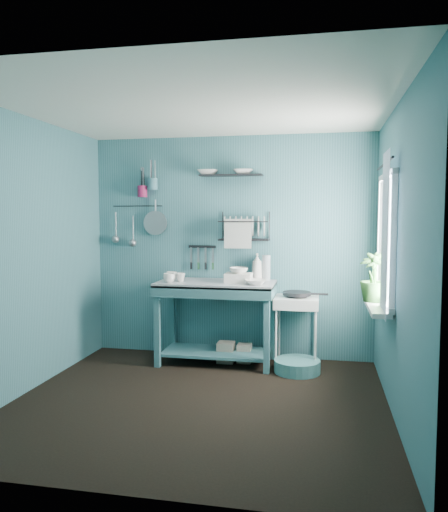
% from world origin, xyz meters
% --- Properties ---
extents(floor, '(3.20, 3.20, 0.00)m').
position_xyz_m(floor, '(0.00, 0.00, 0.00)').
color(floor, black).
rests_on(floor, ground).
extents(ceiling, '(3.20, 3.20, 0.00)m').
position_xyz_m(ceiling, '(0.00, 0.00, 2.50)').
color(ceiling, silver).
rests_on(ceiling, ground).
extents(wall_back, '(3.20, 0.00, 3.20)m').
position_xyz_m(wall_back, '(0.00, 1.50, 1.25)').
color(wall_back, '#376A71').
rests_on(wall_back, ground).
extents(wall_front, '(3.20, 0.00, 3.20)m').
position_xyz_m(wall_front, '(0.00, -1.50, 1.25)').
color(wall_front, '#376A71').
rests_on(wall_front, ground).
extents(wall_left, '(0.00, 3.00, 3.00)m').
position_xyz_m(wall_left, '(-1.60, 0.00, 1.25)').
color(wall_left, '#376A71').
rests_on(wall_left, ground).
extents(wall_right, '(0.00, 3.00, 3.00)m').
position_xyz_m(wall_right, '(1.60, 0.00, 1.25)').
color(wall_right, '#376A71').
rests_on(wall_right, ground).
extents(work_counter, '(1.34, 0.80, 0.89)m').
position_xyz_m(work_counter, '(-0.10, 1.16, 0.45)').
color(work_counter, '#32636A').
rests_on(work_counter, floor).
extents(mug_left, '(0.12, 0.12, 0.10)m').
position_xyz_m(mug_left, '(-0.58, 1.00, 0.94)').
color(mug_left, silver).
rests_on(mug_left, work_counter).
extents(mug_mid, '(0.14, 0.14, 0.09)m').
position_xyz_m(mug_mid, '(-0.48, 1.10, 0.94)').
color(mug_mid, silver).
rests_on(mug_mid, work_counter).
extents(mug_right, '(0.17, 0.17, 0.10)m').
position_xyz_m(mug_right, '(-0.60, 1.16, 0.94)').
color(mug_right, silver).
rests_on(mug_right, work_counter).
extents(wash_tub, '(0.28, 0.22, 0.10)m').
position_xyz_m(wash_tub, '(0.15, 1.14, 0.94)').
color(wash_tub, silver).
rests_on(wash_tub, work_counter).
extents(tub_bowl, '(0.20, 0.19, 0.06)m').
position_xyz_m(tub_bowl, '(0.15, 1.14, 1.03)').
color(tub_bowl, silver).
rests_on(tub_bowl, wash_tub).
extents(soap_bottle, '(0.11, 0.12, 0.30)m').
position_xyz_m(soap_bottle, '(0.32, 1.36, 1.04)').
color(soap_bottle, silver).
rests_on(soap_bottle, work_counter).
extents(water_bottle, '(0.09, 0.09, 0.28)m').
position_xyz_m(water_bottle, '(0.42, 1.38, 1.03)').
color(water_bottle, '#9EA7B0').
rests_on(water_bottle, work_counter).
extents(counter_bowl, '(0.22, 0.22, 0.05)m').
position_xyz_m(counter_bowl, '(0.35, 1.01, 0.92)').
color(counter_bowl, silver).
rests_on(counter_bowl, work_counter).
extents(hotplate_stand, '(0.53, 0.53, 0.74)m').
position_xyz_m(hotplate_stand, '(0.76, 1.24, 0.37)').
color(hotplate_stand, silver).
rests_on(hotplate_stand, floor).
extents(frying_pan, '(0.30, 0.30, 0.03)m').
position_xyz_m(frying_pan, '(0.76, 1.24, 0.78)').
color(frying_pan, black).
rests_on(frying_pan, hotplate_stand).
extents(knife_strip, '(0.32, 0.04, 0.03)m').
position_xyz_m(knife_strip, '(-0.33, 1.47, 1.25)').
color(knife_strip, black).
rests_on(knife_strip, wall_back).
extents(dish_rack, '(0.56, 0.28, 0.32)m').
position_xyz_m(dish_rack, '(0.18, 1.37, 1.49)').
color(dish_rack, black).
rests_on(dish_rack, wall_back).
extents(upper_shelf, '(0.70, 0.19, 0.01)m').
position_xyz_m(upper_shelf, '(0.02, 1.40, 2.05)').
color(upper_shelf, black).
rests_on(upper_shelf, wall_back).
extents(shelf_bowl_left, '(0.23, 0.23, 0.06)m').
position_xyz_m(shelf_bowl_left, '(-0.25, 1.40, 2.10)').
color(shelf_bowl_left, silver).
rests_on(shelf_bowl_left, upper_shelf).
extents(shelf_bowl_right, '(0.25, 0.25, 0.05)m').
position_xyz_m(shelf_bowl_right, '(0.16, 1.40, 2.09)').
color(shelf_bowl_right, silver).
rests_on(shelf_bowl_right, upper_shelf).
extents(utensil_cup_magenta, '(0.11, 0.11, 0.13)m').
position_xyz_m(utensil_cup_magenta, '(-1.02, 1.42, 1.89)').
color(utensil_cup_magenta, '#991C4C').
rests_on(utensil_cup_magenta, wall_back).
extents(utensil_cup_teal, '(0.11, 0.11, 0.13)m').
position_xyz_m(utensil_cup_teal, '(-0.90, 1.42, 1.97)').
color(utensil_cup_teal, teal).
rests_on(utensil_cup_teal, wall_back).
extents(colander, '(0.28, 0.03, 0.28)m').
position_xyz_m(colander, '(-0.88, 1.45, 1.52)').
color(colander, '#919598').
rests_on(colander, wall_back).
extents(ladle_outer, '(0.01, 0.01, 0.30)m').
position_xyz_m(ladle_outer, '(-1.37, 1.46, 1.50)').
color(ladle_outer, '#919598').
rests_on(ladle_outer, wall_back).
extents(ladle_inner, '(0.01, 0.01, 0.30)m').
position_xyz_m(ladle_inner, '(-1.16, 1.46, 1.46)').
color(ladle_inner, '#919598').
rests_on(ladle_inner, wall_back).
extents(hook_rail, '(0.60, 0.01, 0.01)m').
position_xyz_m(hook_rail, '(-1.10, 1.47, 1.72)').
color(hook_rail, black).
rests_on(hook_rail, wall_back).
extents(window_glass, '(0.00, 1.10, 1.10)m').
position_xyz_m(window_glass, '(1.59, 0.45, 1.40)').
color(window_glass, white).
rests_on(window_glass, wall_right).
extents(windowsill, '(0.16, 0.95, 0.04)m').
position_xyz_m(windowsill, '(1.50, 0.45, 0.81)').
color(windowsill, silver).
rests_on(windowsill, wall_right).
extents(curtain, '(0.00, 1.35, 1.35)m').
position_xyz_m(curtain, '(1.52, 0.15, 1.45)').
color(curtain, white).
rests_on(curtain, wall_right).
extents(curtain_rod, '(0.02, 1.05, 0.02)m').
position_xyz_m(curtain_rod, '(1.54, 0.45, 2.05)').
color(curtain_rod, black).
rests_on(curtain_rod, wall_right).
extents(potted_plant, '(0.33, 0.33, 0.45)m').
position_xyz_m(potted_plant, '(1.48, 0.57, 1.05)').
color(potted_plant, '#2B5E25').
rests_on(potted_plant, windowsill).
extents(storage_tin_large, '(0.18, 0.18, 0.22)m').
position_xyz_m(storage_tin_large, '(0.00, 1.21, 0.11)').
color(storage_tin_large, gray).
rests_on(storage_tin_large, floor).
extents(storage_tin_small, '(0.15, 0.15, 0.20)m').
position_xyz_m(storage_tin_small, '(0.20, 1.24, 0.10)').
color(storage_tin_small, gray).
rests_on(storage_tin_small, floor).
extents(floor_basin, '(0.47, 0.47, 0.13)m').
position_xyz_m(floor_basin, '(0.79, 0.99, 0.07)').
color(floor_basin, teal).
rests_on(floor_basin, floor).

